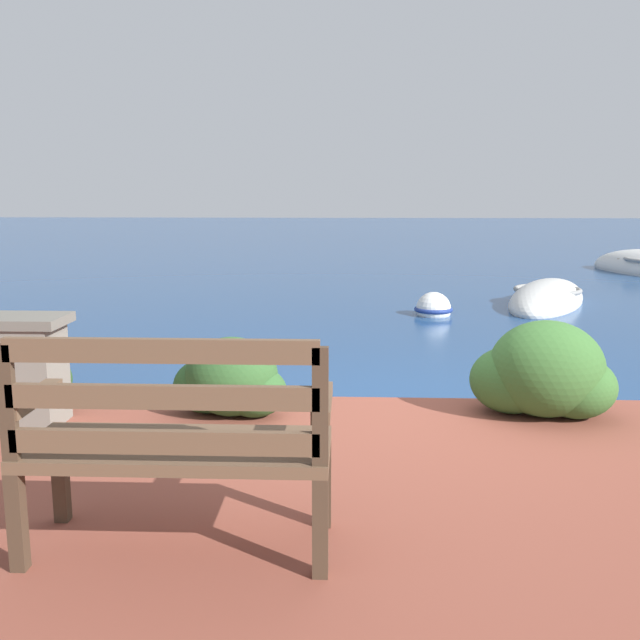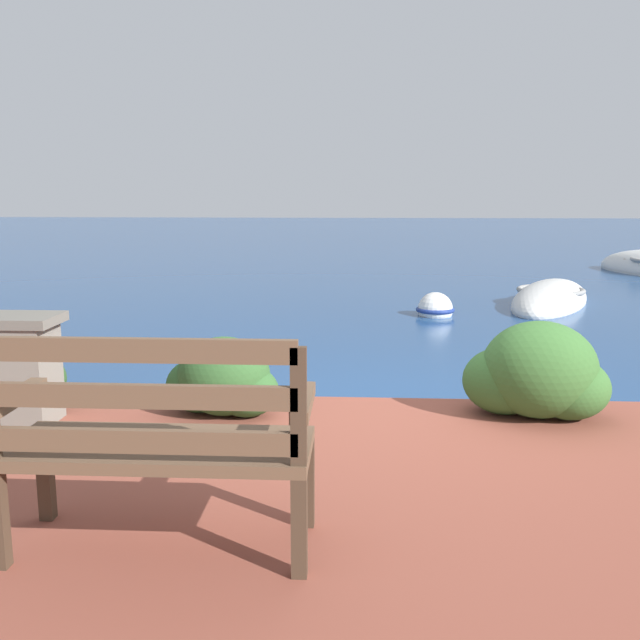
# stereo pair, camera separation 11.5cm
# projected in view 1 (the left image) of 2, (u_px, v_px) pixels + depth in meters

# --- Properties ---
(ground_plane) EXTENTS (80.00, 80.00, 0.00)m
(ground_plane) POSITION_uv_depth(u_px,v_px,m) (397.00, 427.00, 5.13)
(ground_plane) COLOR navy
(park_bench) EXTENTS (1.24, 0.48, 0.93)m
(park_bench) POSITION_uv_depth(u_px,v_px,m) (175.00, 440.00, 2.82)
(park_bench) COLOR #433123
(park_bench) RESTS_ON patio_terrace
(hedge_clump_far_left) EXTENTS (0.87, 0.62, 0.59)m
(hedge_clump_far_left) POSITION_uv_depth(u_px,v_px,m) (11.00, 369.00, 4.85)
(hedge_clump_far_left) COLOR #284C23
(hedge_clump_far_left) RESTS_ON patio_terrace
(hedge_clump_left) EXTENTS (0.76, 0.55, 0.52)m
(hedge_clump_left) POSITION_uv_depth(u_px,v_px,m) (230.00, 381.00, 4.67)
(hedge_clump_left) COLOR #2D5628
(hedge_clump_left) RESTS_ON patio_terrace
(hedge_clump_centre) EXTENTS (0.93, 0.67, 0.63)m
(hedge_clump_centre) POSITION_uv_depth(u_px,v_px,m) (544.00, 375.00, 4.64)
(hedge_clump_centre) COLOR #38662D
(hedge_clump_centre) RESTS_ON patio_terrace
(rowboat_nearest) EXTENTS (2.05, 2.98, 0.63)m
(rowboat_nearest) POSITION_uv_depth(u_px,v_px,m) (547.00, 301.00, 10.64)
(rowboat_nearest) COLOR silver
(rowboat_nearest) RESTS_ON ground_plane
(mooring_buoy) EXTENTS (0.52, 0.52, 0.48)m
(mooring_buoy) POSITION_uv_depth(u_px,v_px,m) (433.00, 309.00, 9.69)
(mooring_buoy) COLOR white
(mooring_buoy) RESTS_ON ground_plane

